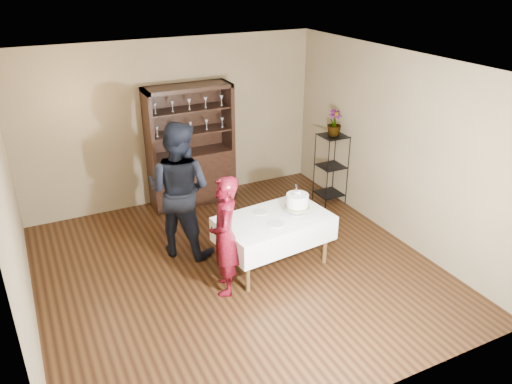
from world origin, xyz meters
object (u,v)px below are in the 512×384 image
(china_hutch, at_px, (192,165))
(plant_etagere, at_px, (331,166))
(woman, at_px, (225,236))
(cake_table, at_px, (274,229))
(potted_plant, at_px, (334,123))
(cake, at_px, (297,202))
(man, at_px, (179,190))

(china_hutch, relative_size, plant_etagere, 1.67)
(woman, bearing_deg, cake_table, 129.20)
(plant_etagere, bearing_deg, potted_plant, 12.54)
(plant_etagere, height_order, cake, plant_etagere)
(potted_plant, bearing_deg, man, -171.22)
(china_hutch, bearing_deg, woman, -100.82)
(man, bearing_deg, cake_table, -177.25)
(woman, bearing_deg, cake, 122.22)
(plant_etagere, xyz_separation_m, potted_plant, (0.01, 0.00, 0.74))
(plant_etagere, xyz_separation_m, woman, (-2.58, -1.55, 0.12))
(plant_etagere, xyz_separation_m, cake_table, (-1.78, -1.31, -0.10))
(woman, height_order, cake, woman)
(man, distance_m, potted_plant, 2.84)
(woman, height_order, potted_plant, potted_plant)
(cake_table, height_order, cake, cake)
(woman, relative_size, cake, 3.41)
(china_hutch, relative_size, woman, 1.30)
(cake_table, distance_m, cake, 0.47)
(cake, bearing_deg, plant_etagere, 42.77)
(cake, height_order, potted_plant, potted_plant)
(cake_table, distance_m, potted_plant, 2.37)
(china_hutch, bearing_deg, plant_etagere, -26.83)
(china_hutch, xyz_separation_m, potted_plant, (2.09, -1.05, 0.73))
(cake_table, xyz_separation_m, woman, (-0.80, -0.24, 0.22))
(woman, distance_m, man, 1.15)
(china_hutch, distance_m, plant_etagere, 2.33)
(china_hutch, height_order, man, china_hutch)
(man, height_order, cake, man)
(china_hutch, xyz_separation_m, woman, (-0.50, -2.60, 0.10))
(cake, bearing_deg, man, 144.53)
(cake_table, height_order, woman, woman)
(man, relative_size, cake, 4.25)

